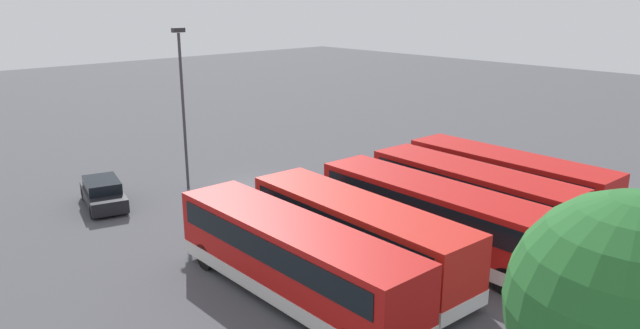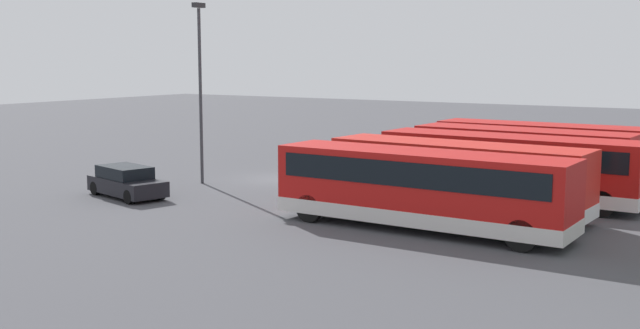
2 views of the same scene
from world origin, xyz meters
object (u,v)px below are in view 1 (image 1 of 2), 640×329
at_px(bus_single_deck_fourth, 357,234).
at_px(lamp_post_tall, 183,99).
at_px(bus_single_deck_near_end, 507,180).
at_px(bus_single_deck_third, 434,215).
at_px(bus_single_deck_fifth, 292,257).
at_px(bus_single_deck_second, 470,195).
at_px(car_hatchback_silver, 103,193).

relative_size(bus_single_deck_fourth, lamp_post_tall, 1.19).
bearing_deg(bus_single_deck_near_end, bus_single_deck_third, 4.59).
relative_size(bus_single_deck_third, bus_single_deck_fifth, 1.02).
height_order(bus_single_deck_near_end, lamp_post_tall, lamp_post_tall).
bearing_deg(bus_single_deck_fourth, bus_single_deck_second, 177.57).
distance_m(bus_single_deck_third, car_hatchback_silver, 17.31).
relative_size(bus_single_deck_fourth, bus_single_deck_fifth, 0.95).
relative_size(bus_single_deck_near_end, car_hatchback_silver, 2.37).
distance_m(bus_single_deck_second, bus_single_deck_third, 3.51).
bearing_deg(bus_single_deck_third, bus_single_deck_fourth, -11.55).
relative_size(bus_single_deck_fifth, car_hatchback_silver, 2.46).
distance_m(bus_single_deck_near_end, bus_single_deck_third, 6.89).
distance_m(bus_single_deck_second, bus_single_deck_fourth, 7.41).
xyz_separation_m(bus_single_deck_second, bus_single_deck_fourth, (7.41, -0.31, 0.00)).
bearing_deg(bus_single_deck_second, car_hatchback_silver, -51.54).
relative_size(bus_single_deck_second, lamp_post_tall, 1.17).
distance_m(bus_single_deck_near_end, bus_single_deck_second, 3.40).
xyz_separation_m(bus_single_deck_second, car_hatchback_silver, (11.69, -14.72, -0.92)).
bearing_deg(car_hatchback_silver, bus_single_deck_second, 128.46).
height_order(bus_single_deck_near_end, bus_single_deck_fourth, same).
xyz_separation_m(bus_single_deck_third, bus_single_deck_fifth, (7.23, -0.88, -0.00)).
bearing_deg(bus_single_deck_third, bus_single_deck_second, -171.98).
xyz_separation_m(bus_single_deck_fourth, lamp_post_tall, (-0.56, -14.06, 3.61)).
bearing_deg(bus_single_deck_near_end, car_hatchback_silver, -44.16).
bearing_deg(lamp_post_tall, bus_single_deck_second, 115.45).
bearing_deg(lamp_post_tall, car_hatchback_silver, -4.02).
xyz_separation_m(bus_single_deck_near_end, bus_single_deck_fourth, (10.81, -0.25, -0.00)).
height_order(bus_single_deck_second, lamp_post_tall, lamp_post_tall).
xyz_separation_m(bus_single_deck_fifth, car_hatchback_silver, (0.99, -14.33, -0.92)).
relative_size(bus_single_deck_near_end, bus_single_deck_third, 0.94).
height_order(bus_single_deck_fourth, car_hatchback_silver, bus_single_deck_fourth).
distance_m(car_hatchback_silver, lamp_post_tall, 6.64).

